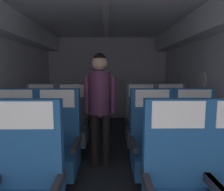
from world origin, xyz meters
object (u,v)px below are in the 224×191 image
(seat_c_left_window, at_px, (41,126))
(seat_b_right_window, at_px, (153,147))
(seat_b_right_aisle, at_px, (195,147))
(flight_attendant, at_px, (100,98))
(seat_c_left_aisle, at_px, (72,126))
(seat_b_left_aisle, at_px, (57,148))
(seat_b_left_window, at_px, (15,147))
(seat_c_right_window, at_px, (141,126))
(seat_c_right_aisle, at_px, (171,125))

(seat_c_left_window, bearing_deg, seat_b_right_window, -29.57)
(seat_b_right_aisle, relative_size, flight_attendant, 0.72)
(seat_b_right_window, distance_m, flight_attendant, 0.95)
(seat_c_left_window, distance_m, flight_attendant, 1.12)
(seat_b_right_aisle, xyz_separation_m, seat_c_left_aisle, (-1.56, 0.87, 0.00))
(seat_b_left_aisle, distance_m, seat_c_left_window, 1.01)
(seat_b_left_window, relative_size, seat_c_right_window, 1.00)
(seat_b_right_aisle, relative_size, seat_c_right_window, 1.00)
(seat_c_left_aisle, height_order, seat_c_right_window, same)
(seat_b_left_aisle, height_order, seat_b_right_window, same)
(seat_b_left_window, xyz_separation_m, seat_c_right_aisle, (2.04, 0.88, 0.00))
(seat_b_right_aisle, distance_m, seat_b_right_window, 0.49)
(seat_c_right_aisle, distance_m, seat_c_right_window, 0.48)
(flight_attendant, bearing_deg, seat_c_left_aisle, 121.43)
(seat_b_right_aisle, relative_size, seat_c_right_aisle, 1.00)
(seat_b_right_window, xyz_separation_m, seat_c_right_aisle, (0.49, 0.89, 0.00))
(flight_attendant, bearing_deg, seat_b_right_aisle, -47.20)
(seat_c_left_aisle, bearing_deg, seat_b_left_window, -119.02)
(seat_b_left_aisle, distance_m, seat_b_right_window, 1.08)
(seat_b_left_window, distance_m, seat_c_left_aisle, 1.00)
(seat_b_right_aisle, height_order, seat_c_left_window, same)
(seat_b_left_aisle, xyz_separation_m, seat_c_left_window, (-0.49, 0.89, 0.00))
(seat_b_left_aisle, relative_size, seat_c_left_window, 1.00)
(seat_b_right_aisle, xyz_separation_m, seat_c_left_window, (-2.05, 0.88, 0.00))
(seat_c_left_aisle, xyz_separation_m, seat_c_right_aisle, (1.56, 0.01, 0.00))
(seat_b_left_aisle, height_order, flight_attendant, flight_attendant)
(seat_c_right_window, relative_size, flight_attendant, 0.72)
(seat_b_right_window, bearing_deg, seat_b_left_aisle, -179.83)
(seat_b_left_aisle, distance_m, seat_c_right_aisle, 1.80)
(seat_c_left_window, bearing_deg, seat_c_right_aisle, 0.05)
(seat_b_left_aisle, bearing_deg, seat_b_left_window, 178.46)
(seat_c_right_window, bearing_deg, seat_b_right_aisle, -61.10)
(seat_b_left_window, height_order, seat_b_right_window, same)
(seat_b_left_aisle, xyz_separation_m, seat_b_right_aisle, (1.56, 0.01, 0.00))
(seat_c_left_window, relative_size, seat_c_right_aisle, 1.00)
(seat_c_left_window, distance_m, seat_c_right_window, 1.57)
(seat_b_left_window, height_order, seat_c_left_window, same)
(seat_c_right_window, bearing_deg, seat_c_left_aisle, 179.57)
(seat_b_left_window, distance_m, seat_b_left_aisle, 0.48)
(seat_c_right_window, bearing_deg, seat_c_right_aisle, 1.88)
(seat_b_left_aisle, height_order, seat_b_right_aisle, same)
(seat_c_right_window, bearing_deg, seat_b_left_aisle, -141.12)
(seat_b_left_aisle, height_order, seat_c_right_aisle, same)
(seat_b_right_aisle, height_order, seat_c_right_aisle, same)
(flight_attendant, bearing_deg, seat_b_left_window, -172.08)
(seat_c_left_window, relative_size, flight_attendant, 0.72)
(seat_b_right_window, height_order, seat_c_right_window, same)
(seat_b_left_window, xyz_separation_m, flight_attendant, (0.94, 0.53, 0.49))
(seat_b_left_window, xyz_separation_m, seat_b_right_aisle, (2.04, -0.00, 0.00))
(seat_b_left_window, bearing_deg, seat_b_right_window, -0.36)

